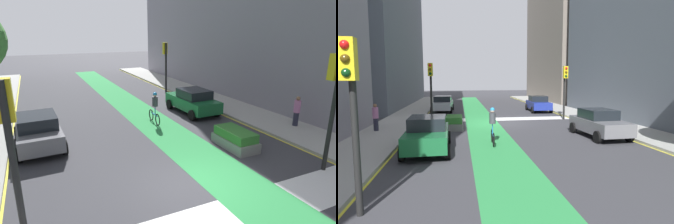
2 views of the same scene
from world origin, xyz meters
The scene contains 13 objects.
ground_plane centered at (0.00, 0.00, 0.00)m, with size 120.00×120.00×0.00m, color #38383D.
bike_lane_paint centered at (1.42, 0.00, 0.00)m, with size 2.40×60.00×0.01m, color #2D8C47.
crosswalk_band centered at (0.00, -2.00, 0.00)m, with size 12.00×1.80×0.01m, color silver.
sidewalk_right centered at (7.50, 0.00, 0.07)m, with size 3.00×60.00×0.15m, color #9E9E99.
curb_stripe_right centered at (6.00, 0.00, 0.01)m, with size 0.16×60.00×0.01m, color yellow.
traffic_signal_near_right centered at (5.14, -1.01, 3.10)m, with size 0.35×0.52×4.43m.
traffic_signal_near_left centered at (-5.26, -0.86, 2.99)m, with size 0.35×0.52×4.26m.
traffic_signal_far_right centered at (5.49, 14.22, 2.95)m, with size 0.35×0.52×4.20m.
car_green_right_far centered at (4.51, 7.92, 0.80)m, with size 2.11×4.25×1.57m.
car_grey_left_far centered at (-4.72, 6.08, 0.80)m, with size 2.17×4.27×1.57m.
cyclist_in_lane centered at (1.44, 6.95, 0.97)m, with size 0.32×1.73×1.86m.
pedestrian_sidewalk_right_a centered at (8.09, 2.86, 0.98)m, with size 0.34×0.34×1.64m.
median_planter centered at (3.42, 2.14, 0.40)m, with size 1.12×2.23×0.85m.
Camera 1 is at (-4.64, -7.63, 5.25)m, focal length 30.61 mm.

